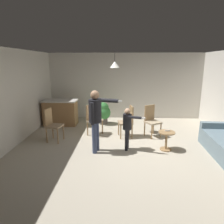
{
  "coord_description": "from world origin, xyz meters",
  "views": [
    {
      "loc": [
        -0.19,
        -5.05,
        2.32
      ],
      "look_at": [
        -0.41,
        0.15,
        1.0
      ],
      "focal_mm": 31.47,
      "sensor_mm": 36.0,
      "label": 1
    }
  ],
  "objects_px": {
    "kitchen_counter": "(61,112)",
    "dining_chair_by_counter": "(128,120)",
    "side_table_by_couch": "(166,138)",
    "potted_plant_corner": "(103,112)",
    "dining_chair_spare": "(52,124)",
    "person_child": "(128,124)",
    "spare_remote_on_table": "(167,131)",
    "person_adult": "(96,115)",
    "dining_chair_centre_back": "(152,120)",
    "dining_chair_near_wall": "(93,118)"
  },
  "relations": [
    {
      "from": "kitchen_counter",
      "to": "spare_remote_on_table",
      "type": "relative_size",
      "value": 9.69
    },
    {
      "from": "dining_chair_centre_back",
      "to": "potted_plant_corner",
      "type": "height_order",
      "value": "dining_chair_centre_back"
    },
    {
      "from": "person_adult",
      "to": "dining_chair_by_counter",
      "type": "distance_m",
      "value": 1.51
    },
    {
      "from": "person_child",
      "to": "dining_chair_centre_back",
      "type": "bearing_deg",
      "value": 157.7
    },
    {
      "from": "person_child",
      "to": "dining_chair_by_counter",
      "type": "xyz_separation_m",
      "value": [
        0.04,
        0.98,
        -0.17
      ]
    },
    {
      "from": "kitchen_counter",
      "to": "spare_remote_on_table",
      "type": "bearing_deg",
      "value": -30.27
    },
    {
      "from": "kitchen_counter",
      "to": "dining_chair_by_counter",
      "type": "distance_m",
      "value": 2.75
    },
    {
      "from": "dining_chair_centre_back",
      "to": "dining_chair_spare",
      "type": "xyz_separation_m",
      "value": [
        -3.03,
        -0.56,
        0.0
      ]
    },
    {
      "from": "dining_chair_near_wall",
      "to": "person_adult",
      "type": "bearing_deg",
      "value": 32.81
    },
    {
      "from": "kitchen_counter",
      "to": "dining_chair_by_counter",
      "type": "xyz_separation_m",
      "value": [
        2.5,
        -1.16,
        0.07
      ]
    },
    {
      "from": "dining_chair_near_wall",
      "to": "side_table_by_couch",
      "type": "bearing_deg",
      "value": 83.86
    },
    {
      "from": "dining_chair_by_counter",
      "to": "dining_chair_near_wall",
      "type": "distance_m",
      "value": 1.14
    },
    {
      "from": "side_table_by_couch",
      "to": "dining_chair_by_counter",
      "type": "height_order",
      "value": "dining_chair_by_counter"
    },
    {
      "from": "dining_chair_by_counter",
      "to": "spare_remote_on_table",
      "type": "distance_m",
      "value": 1.37
    },
    {
      "from": "person_adult",
      "to": "dining_chair_near_wall",
      "type": "xyz_separation_m",
      "value": [
        -0.27,
        1.31,
        -0.47
      ]
    },
    {
      "from": "side_table_by_couch",
      "to": "dining_chair_by_counter",
      "type": "relative_size",
      "value": 0.52
    },
    {
      "from": "dining_chair_spare",
      "to": "potted_plant_corner",
      "type": "height_order",
      "value": "dining_chair_spare"
    },
    {
      "from": "person_adult",
      "to": "person_child",
      "type": "height_order",
      "value": "person_adult"
    },
    {
      "from": "dining_chair_near_wall",
      "to": "dining_chair_spare",
      "type": "relative_size",
      "value": 1.0
    },
    {
      "from": "potted_plant_corner",
      "to": "spare_remote_on_table",
      "type": "bearing_deg",
      "value": -49.21
    },
    {
      "from": "kitchen_counter",
      "to": "dining_chair_centre_back",
      "type": "height_order",
      "value": "dining_chair_centre_back"
    },
    {
      "from": "dining_chair_spare",
      "to": "potted_plant_corner",
      "type": "relative_size",
      "value": 1.18
    },
    {
      "from": "kitchen_counter",
      "to": "dining_chair_by_counter",
      "type": "bearing_deg",
      "value": -24.87
    },
    {
      "from": "spare_remote_on_table",
      "to": "dining_chair_by_counter",
      "type": "bearing_deg",
      "value": 138.86
    },
    {
      "from": "person_child",
      "to": "spare_remote_on_table",
      "type": "height_order",
      "value": "person_child"
    },
    {
      "from": "dining_chair_spare",
      "to": "spare_remote_on_table",
      "type": "bearing_deg",
      "value": 92.56
    },
    {
      "from": "potted_plant_corner",
      "to": "person_adult",
      "type": "bearing_deg",
      "value": -89.48
    },
    {
      "from": "person_child",
      "to": "spare_remote_on_table",
      "type": "bearing_deg",
      "value": 107.94
    },
    {
      "from": "person_child",
      "to": "potted_plant_corner",
      "type": "bearing_deg",
      "value": -145.7
    },
    {
      "from": "person_adult",
      "to": "dining_chair_spare",
      "type": "relative_size",
      "value": 1.64
    },
    {
      "from": "dining_chair_near_wall",
      "to": "dining_chair_centre_back",
      "type": "height_order",
      "value": "same"
    },
    {
      "from": "dining_chair_by_counter",
      "to": "potted_plant_corner",
      "type": "height_order",
      "value": "dining_chair_by_counter"
    },
    {
      "from": "dining_chair_near_wall",
      "to": "potted_plant_corner",
      "type": "xyz_separation_m",
      "value": [
        0.24,
        1.15,
        -0.08
      ]
    },
    {
      "from": "person_adult",
      "to": "potted_plant_corner",
      "type": "relative_size",
      "value": 1.94
    },
    {
      "from": "person_adult",
      "to": "spare_remote_on_table",
      "type": "xyz_separation_m",
      "value": [
        1.9,
        0.23,
        -0.48
      ]
    },
    {
      "from": "side_table_by_couch",
      "to": "potted_plant_corner",
      "type": "xyz_separation_m",
      "value": [
        -1.9,
        2.27,
        0.14
      ]
    },
    {
      "from": "dining_chair_near_wall",
      "to": "dining_chair_spare",
      "type": "height_order",
      "value": "same"
    },
    {
      "from": "dining_chair_centre_back",
      "to": "spare_remote_on_table",
      "type": "xyz_separation_m",
      "value": [
        0.27,
        -1.02,
        -0.01
      ]
    },
    {
      "from": "person_adult",
      "to": "dining_chair_by_counter",
      "type": "bearing_deg",
      "value": 158.2
    },
    {
      "from": "kitchen_counter",
      "to": "dining_chair_spare",
      "type": "bearing_deg",
      "value": -81.71
    },
    {
      "from": "person_child",
      "to": "person_adult",
      "type": "bearing_deg",
      "value": -64.86
    },
    {
      "from": "person_child",
      "to": "potted_plant_corner",
      "type": "xyz_separation_m",
      "value": [
        -0.85,
        2.3,
        -0.25
      ]
    },
    {
      "from": "side_table_by_couch",
      "to": "potted_plant_corner",
      "type": "bearing_deg",
      "value": 129.97
    },
    {
      "from": "dining_chair_by_counter",
      "to": "dining_chair_spare",
      "type": "bearing_deg",
      "value": 90.3
    },
    {
      "from": "dining_chair_near_wall",
      "to": "dining_chair_centre_back",
      "type": "relative_size",
      "value": 1.0
    },
    {
      "from": "dining_chair_by_counter",
      "to": "dining_chair_spare",
      "type": "relative_size",
      "value": 1.0
    },
    {
      "from": "side_table_by_couch",
      "to": "spare_remote_on_table",
      "type": "height_order",
      "value": "spare_remote_on_table"
    },
    {
      "from": "kitchen_counter",
      "to": "dining_chair_near_wall",
      "type": "height_order",
      "value": "dining_chair_near_wall"
    },
    {
      "from": "dining_chair_spare",
      "to": "dining_chair_near_wall",
      "type": "bearing_deg",
      "value": 129.0
    },
    {
      "from": "dining_chair_centre_back",
      "to": "potted_plant_corner",
      "type": "distance_m",
      "value": 2.05
    }
  ]
}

